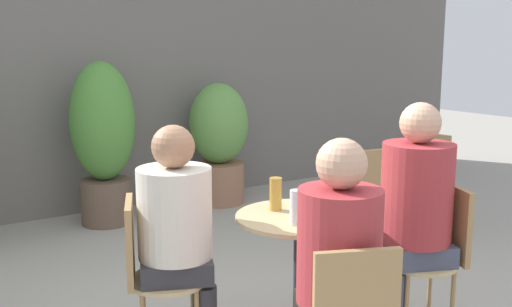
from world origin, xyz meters
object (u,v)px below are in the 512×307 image
at_px(seated_person_0, 179,227).
at_px(beer_glass_1, 296,207).
at_px(bistro_chair_5, 424,175).
at_px(cafe_table_near, 299,257).
at_px(bistro_chair_2, 436,249).
at_px(bistro_chair_0, 150,267).
at_px(seated_person_2, 413,206).
at_px(beer_glass_2, 329,196).
at_px(beer_glass_0, 276,194).
at_px(potted_plant_1, 103,137).
at_px(bistro_chair_3, 371,193).
at_px(potted_plant_2, 219,140).
at_px(seated_person_1, 338,261).

distance_m(seated_person_0, beer_glass_1, 0.57).
bearing_deg(bistro_chair_5, cafe_table_near, -72.79).
distance_m(bistro_chair_2, bistro_chair_5, 1.81).
xyz_separation_m(bistro_chair_0, seated_person_2, (1.24, -0.52, 0.24)).
bearing_deg(seated_person_2, beer_glass_2, -91.82).
height_order(seated_person_0, beer_glass_0, seated_person_0).
relative_size(cafe_table_near, beer_glass_2, 4.39).
bearing_deg(bistro_chair_2, bistro_chair_5, 156.02).
relative_size(beer_glass_1, potted_plant_1, 0.11).
distance_m(cafe_table_near, bistro_chair_2, 0.74).
distance_m(bistro_chair_2, beer_glass_2, 0.67).
xyz_separation_m(bistro_chair_2, bistro_chair_3, (0.55, 1.06, 0.00)).
bearing_deg(potted_plant_2, bistro_chair_2, -98.60).
height_order(bistro_chair_3, bistro_chair_5, same).
relative_size(bistro_chair_3, seated_person_1, 0.70).
xyz_separation_m(beer_glass_1, beer_glass_2, (0.25, 0.06, 0.00)).
xyz_separation_m(bistro_chair_2, beer_glass_1, (-0.79, 0.18, 0.30)).
height_order(cafe_table_near, beer_glass_0, beer_glass_0).
distance_m(seated_person_2, potted_plant_1, 3.09).
xyz_separation_m(seated_person_1, potted_plant_1, (0.19, 3.35, 0.04)).
height_order(bistro_chair_0, potted_plant_2, potted_plant_2).
relative_size(seated_person_0, beer_glass_2, 7.10).
bearing_deg(seated_person_0, bistro_chair_2, -90.00).
xyz_separation_m(bistro_chair_0, seated_person_0, (0.13, -0.05, 0.19)).
bearing_deg(seated_person_1, beer_glass_0, -82.07).
relative_size(bistro_chair_5, potted_plant_2, 0.72).
relative_size(bistro_chair_3, beer_glass_2, 5.04).
distance_m(bistro_chair_3, seated_person_2, 1.24).
bearing_deg(bistro_chair_3, bistro_chair_0, 22.02).
xyz_separation_m(bistro_chair_5, seated_person_0, (-2.56, -0.73, 0.19)).
height_order(bistro_chair_5, seated_person_0, seated_person_0).
relative_size(beer_glass_1, beer_glass_2, 0.96).
distance_m(seated_person_2, beer_glass_0, 0.71).
xyz_separation_m(bistro_chair_2, bistro_chair_5, (1.32, 1.24, 0.00)).
xyz_separation_m(beer_glass_1, potted_plant_1, (0.06, 2.90, -0.06)).
xyz_separation_m(cafe_table_near, seated_person_1, (-0.23, -0.55, 0.20)).
xyz_separation_m(seated_person_0, beer_glass_1, (0.45, -0.34, 0.11)).
bearing_deg(bistro_chair_2, potted_plant_1, -144.06).
relative_size(bistro_chair_2, beer_glass_0, 5.12).
bearing_deg(beer_glass_0, seated_person_0, 170.01).
bearing_deg(bistro_chair_5, seated_person_0, -82.49).
distance_m(cafe_table_near, bistro_chair_3, 1.46).
xyz_separation_m(bistro_chair_5, potted_plant_1, (-2.04, 1.84, 0.25)).
bearing_deg(seated_person_2, beer_glass_0, -99.16).
distance_m(cafe_table_near, beer_glass_0, 0.34).
bearing_deg(seated_person_2, seated_person_0, -90.00).
bearing_deg(beer_glass_1, beer_glass_0, 77.30).
bearing_deg(seated_person_0, beer_glass_0, -77.27).
relative_size(bistro_chair_3, seated_person_0, 0.71).
distance_m(bistro_chair_2, bistro_chair_3, 1.19).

